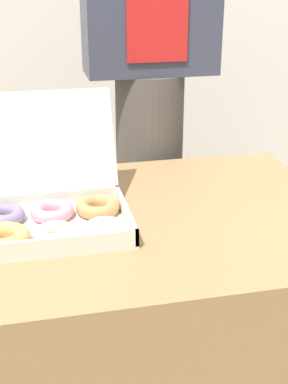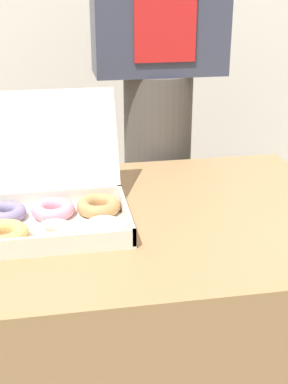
% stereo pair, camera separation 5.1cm
% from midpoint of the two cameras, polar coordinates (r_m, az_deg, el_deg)
% --- Properties ---
extents(table, '(0.97, 0.72, 0.73)m').
position_cam_midpoint_polar(table, '(1.46, -1.25, -15.52)').
color(table, '#99754C').
rests_on(table, ground_plane).
extents(donut_box, '(0.34, 0.36, 0.26)m').
position_cam_midpoint_polar(donut_box, '(1.22, -11.08, -1.86)').
color(donut_box, silver).
rests_on(donut_box, table).
extents(person_customer, '(0.40, 0.22, 1.80)m').
position_cam_midpoint_polar(person_customer, '(1.70, -0.26, 13.40)').
color(person_customer, '#4C4742').
rests_on(person_customer, ground_plane).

